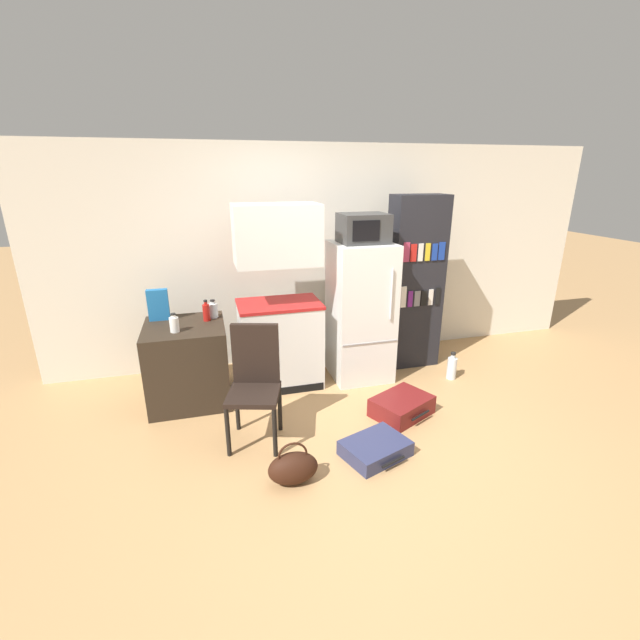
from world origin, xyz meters
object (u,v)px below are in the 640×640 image
Objects in this scene: microwave at (363,228)px; bottle_milk_white at (174,324)px; bottle_ketchup_red at (206,312)px; kitchen_hutch at (279,307)px; bookshelf at (415,284)px; suitcase_small_flat at (375,448)px; side_table at (188,363)px; cereal_box at (158,305)px; refrigerator at (361,312)px; handbag at (293,468)px; water_bottle_front at (452,368)px; bottle_clear_short at (213,310)px; suitcase_large_flat at (402,406)px; chair at (255,376)px.

microwave is 2.69× the size of bottle_milk_white.
kitchen_hutch is at bearing 1.64° from bottle_ketchup_red.
bottle_ketchup_red is at bearing -178.36° from kitchen_hutch.
bookshelf is (0.68, 0.15, -0.64)m from microwave.
kitchen_hutch is at bearing 14.58° from bottle_milk_white.
suitcase_small_flat is at bearing -70.76° from kitchen_hutch.
side_table is 2.52m from bookshelf.
bottle_milk_white is (-2.52, -0.37, -0.11)m from bookshelf.
kitchen_hutch reaches higher than cereal_box.
refrigerator is 1.93m from handbag.
bookshelf is at bearing 43.72° from handbag.
handbag is (0.94, -1.66, -0.79)m from cereal_box.
kitchen_hutch reaches higher than side_table.
water_bottle_front is (0.93, -0.35, -0.60)m from refrigerator.
bottle_clear_short is (0.35, 0.31, 0.00)m from bottle_milk_white.
refrigerator reaches higher than suitcase_large_flat.
chair is (0.77, -1.01, -0.36)m from cereal_box.
kitchen_hutch is 1.96m from water_bottle_front.
bottle_clear_short is 0.50× the size of handbag.
suitcase_large_flat is at bearing -147.75° from water_bottle_front.
bottle_clear_short is at bearing 169.58° from water_bottle_front.
refrigerator is at bearing 159.30° from water_bottle_front.
water_bottle_front is (0.25, -0.50, -0.82)m from bookshelf.
side_table is 0.49m from bottle_milk_white.
microwave is 2.11m from cereal_box.
bookshelf is 2.99× the size of suitcase_large_flat.
kitchen_hutch is 1.54m from bookshelf.
bottle_clear_short is (-1.49, 0.09, 0.12)m from refrigerator.
bottle_clear_short is 0.28× the size of suitcase_large_flat.
water_bottle_front is (2.77, -0.13, -0.71)m from bottle_milk_white.
cereal_box is at bearing 175.45° from microwave.
bottle_ketchup_red is 0.46m from cereal_box.
suitcase_large_flat is 2.09× the size of water_bottle_front.
bottle_ketchup_red reaches higher than bottle_clear_short.
suitcase_large_flat is (1.65, -0.89, -0.77)m from bottle_ketchup_red.
refrigerator reaches higher than bottle_clear_short.
suitcase_small_flat is (-1.04, -1.52, -0.89)m from bookshelf.
chair is 1.66× the size of suitcase_small_flat.
handbag is (0.79, -1.29, -0.71)m from bottle_milk_white.
bottle_milk_white is (-1.84, -0.22, 0.12)m from refrigerator.
microwave reaches higher than bottle_milk_white.
chair reaches higher than water_bottle_front.
handbag is (0.44, -1.60, -0.72)m from bottle_clear_short.
suitcase_large_flat is at bearing 28.80° from handbag.
microwave reaches higher than water_bottle_front.
suitcase_small_flat is (1.63, -1.53, -0.86)m from cereal_box.
suitcase_large_flat is 1.76× the size of handbag.
bottle_milk_white is 0.93m from chair.
suitcase_large_flat is (0.09, -0.88, -0.64)m from refrigerator.
suitcase_small_flat is at bearing -42.85° from side_table.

